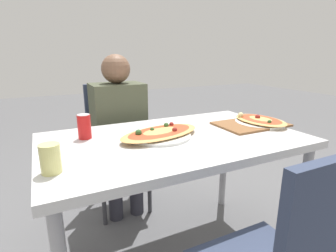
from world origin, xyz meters
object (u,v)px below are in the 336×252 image
Objects in this scene: soda_can at (84,127)px; pizza_second at (260,121)px; pizza_main at (160,133)px; drink_glass at (50,159)px; chair_far_seated at (116,140)px; person_seated at (119,124)px; dining_table at (174,150)px.

pizza_second is (1.01, -0.18, -0.04)m from soda_can.
pizza_main is 0.39m from soda_can.
drink_glass is (-0.53, -0.21, 0.04)m from pizza_main.
person_seated is (-0.00, -0.12, 0.16)m from chair_far_seated.
dining_table is 0.64m from drink_glass.
soda_can reaches higher than pizza_main.
pizza_main is at bearing 155.08° from dining_table.
soda_can reaches higher than dining_table.
chair_far_seated is 0.82× the size of person_seated.
person_seated reaches higher than dining_table.
pizza_second is (0.59, -0.00, 0.09)m from dining_table.
chair_far_seated reaches higher than drink_glass.
person_seated is (-0.12, 0.61, 0.01)m from dining_table.
chair_far_seated is 0.74m from pizza_main.
soda_can is at bearing 169.86° from pizza_second.
drink_glass reaches higher than pizza_main.
dining_table is 3.74× the size of pizza_second.
dining_table is at bearing 179.77° from pizza_second.
dining_table is 1.40× the size of chair_far_seated.
soda_can is at bearing 55.26° from person_seated.
pizza_main is at bearing 21.66° from drink_glass.
soda_can is at bearing 63.90° from drink_glass.
dining_table is at bearing -24.92° from pizza_main.
soda_can is (-0.42, 0.18, 0.14)m from dining_table.
pizza_main is (0.06, -0.58, 0.08)m from person_seated.
drink_glass is (-0.60, -0.18, 0.13)m from dining_table.
soda_can is 0.40m from drink_glass.
chair_far_seated reaches higher than pizza_second.
chair_far_seated is (-0.12, 0.73, -0.15)m from dining_table.
drink_glass is at bearing -116.10° from soda_can.
pizza_main is 0.57m from drink_glass.
pizza_second is at bearing -0.23° from dining_table.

